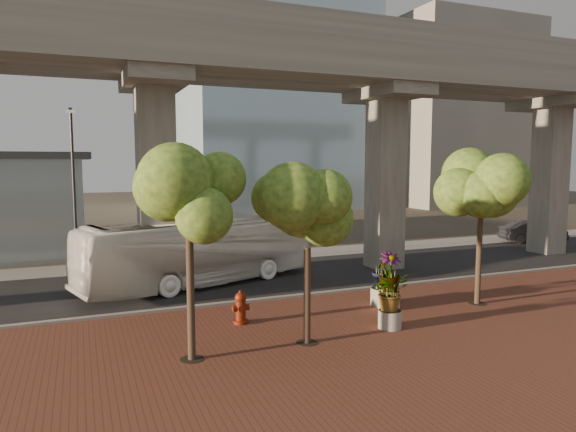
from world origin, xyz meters
name	(u,v)px	position (x,y,z in m)	size (l,w,h in m)	color
ground	(297,286)	(0.00, 0.00, 0.00)	(160.00, 160.00, 0.00)	#3C352C
brick_plaza	(395,340)	(0.00, -8.00, 0.03)	(70.00, 13.00, 0.06)	brown
asphalt_road	(281,276)	(0.00, 2.00, 0.02)	(90.00, 8.00, 0.04)	black
curb_strip	(315,294)	(0.00, -2.00, 0.08)	(70.00, 0.25, 0.16)	gray
far_sidewalk	(248,257)	(0.00, 7.50, 0.03)	(90.00, 3.00, 0.06)	gray
transit_viaduct	(281,130)	(0.00, 2.00, 7.29)	(72.00, 5.60, 12.40)	#99968B
midrise_block	(449,116)	(38.00, 36.00, 12.00)	(18.00, 16.00, 24.00)	gray
transit_bus	(201,252)	(-4.09, 1.83, 1.59)	(2.68, 11.43, 3.18)	white
parked_car	(533,232)	(20.67, 5.43, 0.75)	(1.58, 4.56, 1.50)	black
fire_hydrant	(241,308)	(-4.09, -4.52, 0.63)	(0.59, 0.53, 1.19)	#651B0B
planter_front	(390,294)	(0.50, -6.96, 1.24)	(1.77, 1.77, 1.95)	#9A968B
planter_right	(389,275)	(1.79, -4.93, 1.41)	(2.08, 2.08, 2.22)	#A09B91
planter_left	(382,273)	(1.80, -4.39, 1.36)	(1.95, 1.95, 2.14)	gray
street_tree_far_west	(189,201)	(-6.38, -7.18, 4.65)	(3.45, 3.45, 6.19)	#4B372B
street_tree_near_west	(307,213)	(-2.73, -7.19, 4.18)	(3.69, 3.69, 5.82)	#4B372B
street_tree_near_east	(482,191)	(5.47, -5.70, 4.61)	(3.62, 3.62, 6.22)	#4B372B
streetlamp_west	(74,180)	(-9.45, 6.60, 4.85)	(0.41, 1.20, 8.31)	#2D2D32
streetlamp_east	(394,178)	(8.81, 5.39, 4.73)	(0.40, 1.17, 8.10)	#302F35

